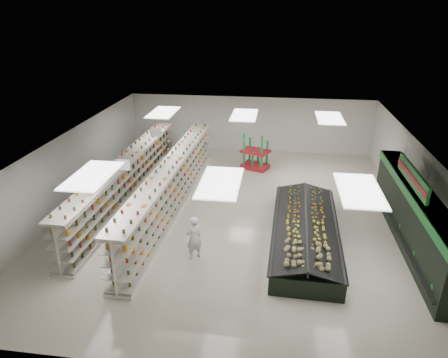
# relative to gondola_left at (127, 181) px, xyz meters

# --- Properties ---
(floor) EXTENTS (16.00, 16.00, 0.00)m
(floor) POSITION_rel_gondola_left_xyz_m (4.80, -0.57, -0.90)
(floor) COLOR beige
(floor) RESTS_ON ground
(ceiling) EXTENTS (14.00, 16.00, 0.02)m
(ceiling) POSITION_rel_gondola_left_xyz_m (4.80, -0.57, 2.30)
(ceiling) COLOR white
(ceiling) RESTS_ON wall_back
(wall_back) EXTENTS (14.00, 0.02, 3.20)m
(wall_back) POSITION_rel_gondola_left_xyz_m (4.80, 7.43, 0.70)
(wall_back) COLOR silver
(wall_back) RESTS_ON floor
(wall_front) EXTENTS (14.00, 0.02, 3.20)m
(wall_front) POSITION_rel_gondola_left_xyz_m (4.80, -8.57, 0.70)
(wall_front) COLOR silver
(wall_front) RESTS_ON floor
(wall_left) EXTENTS (0.02, 16.00, 3.20)m
(wall_left) POSITION_rel_gondola_left_xyz_m (-2.20, -0.57, 0.70)
(wall_left) COLOR silver
(wall_left) RESTS_ON floor
(wall_right) EXTENTS (0.02, 16.00, 3.20)m
(wall_right) POSITION_rel_gondola_left_xyz_m (11.80, -0.57, 0.70)
(wall_right) COLOR silver
(wall_right) RESTS_ON floor
(produce_wall_case) EXTENTS (0.93, 8.00, 2.20)m
(produce_wall_case) POSITION_rel_gondola_left_xyz_m (11.33, -2.07, 0.34)
(produce_wall_case) COLOR black
(produce_wall_case) RESTS_ON floor
(aisle_sign_near) EXTENTS (0.52, 0.06, 0.75)m
(aisle_sign_near) POSITION_rel_gondola_left_xyz_m (1.00, -2.57, 1.85)
(aisle_sign_near) COLOR white
(aisle_sign_near) RESTS_ON ceiling
(aisle_sign_far) EXTENTS (0.52, 0.06, 0.75)m
(aisle_sign_far) POSITION_rel_gondola_left_xyz_m (1.00, 1.43, 1.85)
(aisle_sign_far) COLOR white
(aisle_sign_far) RESTS_ON ceiling
(hortifruti_banner) EXTENTS (0.12, 3.20, 0.95)m
(hortifruti_banner) POSITION_rel_gondola_left_xyz_m (11.05, -2.07, 1.75)
(hortifruti_banner) COLOR #1F742F
(hortifruti_banner) RESTS_ON ceiling
(gondola_left) EXTENTS (1.15, 11.36, 1.97)m
(gondola_left) POSITION_rel_gondola_left_xyz_m (0.00, 0.00, 0.00)
(gondola_left) COLOR white
(gondola_left) RESTS_ON floor
(gondola_center) EXTENTS (1.24, 11.86, 2.05)m
(gondola_center) POSITION_rel_gondola_left_xyz_m (2.15, -0.45, 0.04)
(gondola_center) COLOR white
(gondola_center) RESTS_ON floor
(produce_island) EXTENTS (2.59, 6.61, 0.98)m
(produce_island) POSITION_rel_gondola_left_xyz_m (7.61, -2.38, -0.46)
(produce_island) COLOR black
(produce_island) RESTS_ON floor
(soda_endcap) EXTENTS (1.67, 1.42, 1.80)m
(soda_endcap) POSITION_rel_gondola_left_xyz_m (5.35, 4.55, -0.03)
(soda_endcap) COLOR #AA1321
(soda_endcap) RESTS_ON floor
(shopper_main) EXTENTS (0.69, 0.66, 1.58)m
(shopper_main) POSITION_rel_gondola_left_xyz_m (3.80, -3.97, -0.11)
(shopper_main) COLOR white
(shopper_main) RESTS_ON floor
(shopper_background) EXTENTS (0.69, 0.84, 1.49)m
(shopper_background) POSITION_rel_gondola_left_xyz_m (0.83, 4.23, -0.16)
(shopper_background) COLOR #997E5E
(shopper_background) RESTS_ON floor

